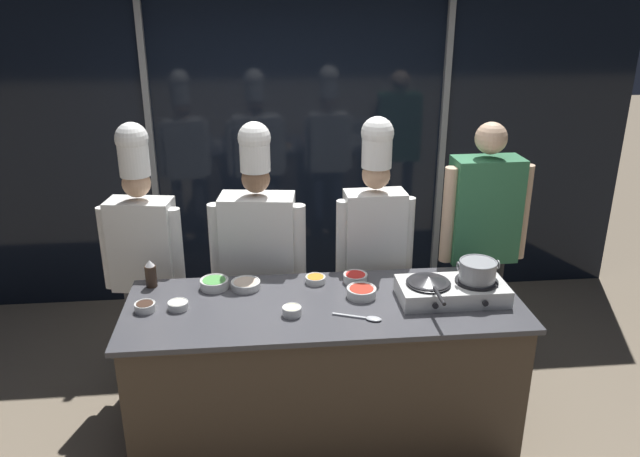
{
  "coord_description": "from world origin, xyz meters",
  "views": [
    {
      "loc": [
        -0.33,
        -3.06,
        2.54
      ],
      "look_at": [
        0.0,
        0.25,
        1.25
      ],
      "focal_mm": 35.0,
      "sensor_mm": 36.0,
      "label": 1
    }
  ],
  "objects_px": {
    "prep_bowl_bell_pepper": "(355,277)",
    "prep_bowl_noodles": "(292,310)",
    "squeeze_bottle_soy": "(151,274)",
    "portable_stove": "(452,291)",
    "frying_pan": "(429,280)",
    "chef_sous": "(258,244)",
    "prep_bowl_chicken": "(246,284)",
    "prep_bowl_chili_flakes": "(361,292)",
    "stock_pot": "(478,270)",
    "prep_bowl_soy_glaze": "(145,306)",
    "chef_line": "(374,233)",
    "person_guest": "(482,227)",
    "serving_spoon_slotted": "(367,318)",
    "prep_bowl_carrots": "(315,279)",
    "chef_head": "(143,243)",
    "prep_bowl_scallions": "(214,283)",
    "prep_bowl_garlic": "(178,305)"
  },
  "relations": [
    {
      "from": "prep_bowl_chili_flakes",
      "to": "squeeze_bottle_soy",
      "type": "bearing_deg",
      "value": 168.06
    },
    {
      "from": "prep_bowl_noodles",
      "to": "chef_sous",
      "type": "height_order",
      "value": "chef_sous"
    },
    {
      "from": "stock_pot",
      "to": "prep_bowl_scallions",
      "type": "relative_size",
      "value": 1.4
    },
    {
      "from": "portable_stove",
      "to": "prep_bowl_noodles",
      "type": "xyz_separation_m",
      "value": [
        -0.9,
        -0.1,
        -0.02
      ]
    },
    {
      "from": "prep_bowl_bell_pepper",
      "to": "prep_bowl_carrots",
      "type": "relative_size",
      "value": 1.2
    },
    {
      "from": "squeeze_bottle_soy",
      "to": "person_guest",
      "type": "relative_size",
      "value": 0.09
    },
    {
      "from": "stock_pot",
      "to": "squeeze_bottle_soy",
      "type": "height_order",
      "value": "stock_pot"
    },
    {
      "from": "prep_bowl_chicken",
      "to": "chef_sous",
      "type": "xyz_separation_m",
      "value": [
        0.08,
        0.4,
        0.08
      ]
    },
    {
      "from": "stock_pot",
      "to": "prep_bowl_carrots",
      "type": "relative_size",
      "value": 1.93
    },
    {
      "from": "prep_bowl_noodles",
      "to": "prep_bowl_scallions",
      "type": "height_order",
      "value": "prep_bowl_scallions"
    },
    {
      "from": "prep_bowl_bell_pepper",
      "to": "prep_bowl_chicken",
      "type": "xyz_separation_m",
      "value": [
        -0.65,
        -0.02,
        -0.0
      ]
    },
    {
      "from": "serving_spoon_slotted",
      "to": "prep_bowl_chicken",
      "type": "bearing_deg",
      "value": 146.29
    },
    {
      "from": "prep_bowl_carrots",
      "to": "prep_bowl_chili_flakes",
      "type": "distance_m",
      "value": 0.32
    },
    {
      "from": "frying_pan",
      "to": "chef_head",
      "type": "relative_size",
      "value": 0.24
    },
    {
      "from": "prep_bowl_bell_pepper",
      "to": "prep_bowl_chicken",
      "type": "distance_m",
      "value": 0.65
    },
    {
      "from": "chef_line",
      "to": "person_guest",
      "type": "xyz_separation_m",
      "value": [
        0.72,
        0.03,
        0.01
      ]
    },
    {
      "from": "serving_spoon_slotted",
      "to": "chef_head",
      "type": "xyz_separation_m",
      "value": [
        -1.29,
        0.86,
        0.13
      ]
    },
    {
      "from": "prep_bowl_chicken",
      "to": "chef_line",
      "type": "xyz_separation_m",
      "value": [
        0.82,
        0.37,
        0.14
      ]
    },
    {
      "from": "prep_bowl_chili_flakes",
      "to": "person_guest",
      "type": "relative_size",
      "value": 0.1
    },
    {
      "from": "chef_line",
      "to": "prep_bowl_noodles",
      "type": "bearing_deg",
      "value": 49.53
    },
    {
      "from": "prep_bowl_soy_glaze",
      "to": "person_guest",
      "type": "xyz_separation_m",
      "value": [
        2.09,
        0.62,
        0.14
      ]
    },
    {
      "from": "prep_bowl_chicken",
      "to": "prep_bowl_chili_flakes",
      "type": "bearing_deg",
      "value": -14.77
    },
    {
      "from": "prep_bowl_soy_glaze",
      "to": "chef_line",
      "type": "xyz_separation_m",
      "value": [
        1.36,
        0.59,
        0.14
      ]
    },
    {
      "from": "squeeze_bottle_soy",
      "to": "prep_bowl_garlic",
      "type": "relative_size",
      "value": 1.49
    },
    {
      "from": "prep_bowl_noodles",
      "to": "serving_spoon_slotted",
      "type": "bearing_deg",
      "value": -11.92
    },
    {
      "from": "stock_pot",
      "to": "prep_bowl_soy_glaze",
      "type": "distance_m",
      "value": 1.84
    },
    {
      "from": "prep_bowl_bell_pepper",
      "to": "prep_bowl_chicken",
      "type": "bearing_deg",
      "value": -178.1
    },
    {
      "from": "prep_bowl_carrots",
      "to": "prep_bowl_chicken",
      "type": "bearing_deg",
      "value": -175.25
    },
    {
      "from": "squeeze_bottle_soy",
      "to": "portable_stove",
      "type": "bearing_deg",
      "value": -11.0
    },
    {
      "from": "prep_bowl_scallions",
      "to": "prep_bowl_carrots",
      "type": "xyz_separation_m",
      "value": [
        0.59,
        0.01,
        -0.01
      ]
    },
    {
      "from": "frying_pan",
      "to": "chef_sous",
      "type": "xyz_separation_m",
      "value": [
        -0.94,
        0.66,
        -0.02
      ]
    },
    {
      "from": "portable_stove",
      "to": "squeeze_bottle_soy",
      "type": "xyz_separation_m",
      "value": [
        -1.7,
        0.33,
        0.03
      ]
    },
    {
      "from": "stock_pot",
      "to": "prep_bowl_noodles",
      "type": "xyz_separation_m",
      "value": [
        -1.04,
        -0.1,
        -0.14
      ]
    },
    {
      "from": "prep_bowl_bell_pepper",
      "to": "prep_bowl_noodles",
      "type": "distance_m",
      "value": 0.54
    },
    {
      "from": "stock_pot",
      "to": "person_guest",
      "type": "height_order",
      "value": "person_guest"
    },
    {
      "from": "frying_pan",
      "to": "squeeze_bottle_soy",
      "type": "height_order",
      "value": "squeeze_bottle_soy"
    },
    {
      "from": "chef_sous",
      "to": "person_guest",
      "type": "bearing_deg",
      "value": -172.58
    },
    {
      "from": "prep_bowl_carrots",
      "to": "prep_bowl_soy_glaze",
      "type": "bearing_deg",
      "value": -165.07
    },
    {
      "from": "portable_stove",
      "to": "prep_bowl_carrots",
      "type": "xyz_separation_m",
      "value": [
        -0.74,
        0.28,
        -0.03
      ]
    },
    {
      "from": "prep_bowl_soy_glaze",
      "to": "chef_sous",
      "type": "relative_size",
      "value": 0.06
    },
    {
      "from": "prep_bowl_scallions",
      "to": "prep_bowl_carrots",
      "type": "bearing_deg",
      "value": 1.3
    },
    {
      "from": "stock_pot",
      "to": "prep_bowl_bell_pepper",
      "type": "distance_m",
      "value": 0.71
    },
    {
      "from": "serving_spoon_slotted",
      "to": "chef_sous",
      "type": "distance_m",
      "value": 1.01
    },
    {
      "from": "frying_pan",
      "to": "prep_bowl_chili_flakes",
      "type": "height_order",
      "value": "frying_pan"
    },
    {
      "from": "stock_pot",
      "to": "prep_bowl_carrots",
      "type": "distance_m",
      "value": 0.94
    },
    {
      "from": "prep_bowl_scallions",
      "to": "chef_sous",
      "type": "xyz_separation_m",
      "value": [
        0.26,
        0.38,
        0.08
      ]
    },
    {
      "from": "frying_pan",
      "to": "prep_bowl_carrots",
      "type": "xyz_separation_m",
      "value": [
        -0.6,
        0.29,
        -0.1
      ]
    },
    {
      "from": "prep_bowl_chicken",
      "to": "prep_bowl_chili_flakes",
      "type": "xyz_separation_m",
      "value": [
        0.65,
        -0.17,
        0.01
      ]
    },
    {
      "from": "prep_bowl_soy_glaze",
      "to": "frying_pan",
      "type": "bearing_deg",
      "value": -1.29
    },
    {
      "from": "prep_bowl_chicken",
      "to": "prep_bowl_noodles",
      "type": "relative_size",
      "value": 1.65
    }
  ]
}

